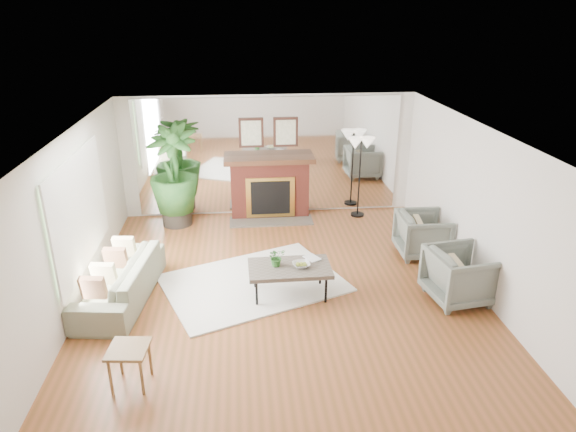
{
  "coord_description": "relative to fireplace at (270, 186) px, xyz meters",
  "views": [
    {
      "loc": [
        -0.59,
        -6.8,
        4.11
      ],
      "look_at": [
        0.12,
        0.6,
        1.07
      ],
      "focal_mm": 32.0,
      "sensor_mm": 36.0,
      "label": 1
    }
  ],
  "objects": [
    {
      "name": "ground",
      "position": [
        0.0,
        -3.26,
        -0.66
      ],
      "size": [
        7.0,
        7.0,
        0.0
      ],
      "primitive_type": "plane",
      "color": "brown",
      "rests_on": "ground"
    },
    {
      "name": "wall_left",
      "position": [
        -2.99,
        -3.26,
        0.59
      ],
      "size": [
        0.02,
        7.0,
        2.5
      ],
      "primitive_type": "cube",
      "color": "silver",
      "rests_on": "ground"
    },
    {
      "name": "wall_right",
      "position": [
        2.99,
        -3.26,
        0.59
      ],
      "size": [
        0.02,
        7.0,
        2.5
      ],
      "primitive_type": "cube",
      "color": "silver",
      "rests_on": "ground"
    },
    {
      "name": "wall_back",
      "position": [
        0.0,
        0.23,
        0.59
      ],
      "size": [
        6.0,
        0.02,
        2.5
      ],
      "primitive_type": "cube",
      "color": "silver",
      "rests_on": "ground"
    },
    {
      "name": "mirror_panel",
      "position": [
        0.0,
        0.21,
        0.59
      ],
      "size": [
        5.4,
        0.04,
        2.4
      ],
      "primitive_type": "cube",
      "color": "silver",
      "rests_on": "wall_back"
    },
    {
      "name": "window_panel",
      "position": [
        -2.96,
        -2.86,
        0.69
      ],
      "size": [
        0.04,
        2.4,
        1.5
      ],
      "primitive_type": "cube",
      "color": "#B2E09E",
      "rests_on": "wall_left"
    },
    {
      "name": "fireplace",
      "position": [
        0.0,
        0.0,
        0.0
      ],
      "size": [
        1.85,
        0.83,
        2.05
      ],
      "color": "maroon",
      "rests_on": "ground"
    },
    {
      "name": "area_rug",
      "position": [
        -0.45,
        -2.86,
        -0.65
      ],
      "size": [
        3.21,
        2.78,
        0.03
      ],
      "primitive_type": "cube",
      "rotation": [
        0.0,
        0.0,
        0.38
      ],
      "color": "silver",
      "rests_on": "ground"
    },
    {
      "name": "coffee_table",
      "position": [
        0.09,
        -3.26,
        -0.21
      ],
      "size": [
        1.24,
        0.73,
        0.49
      ],
      "rotation": [
        0.0,
        0.0,
        0.01
      ],
      "color": "#574E45",
      "rests_on": "ground"
    },
    {
      "name": "sofa",
      "position": [
        -2.45,
        -3.11,
        -0.35
      ],
      "size": [
        1.09,
        2.19,
        0.62
      ],
      "primitive_type": "imported",
      "rotation": [
        0.0,
        0.0,
        -1.7
      ],
      "color": "gray",
      "rests_on": "ground"
    },
    {
      "name": "armchair_back",
      "position": [
        2.56,
        -2.09,
        -0.27
      ],
      "size": [
        0.87,
        0.85,
        0.78
      ],
      "primitive_type": "imported",
      "rotation": [
        0.0,
        0.0,
        1.55
      ],
      "color": "slate",
      "rests_on": "ground"
    },
    {
      "name": "armchair_front",
      "position": [
        2.6,
        -3.62,
        -0.25
      ],
      "size": [
        1.01,
        0.99,
        0.82
      ],
      "primitive_type": "imported",
      "rotation": [
        0.0,
        0.0,
        1.72
      ],
      "color": "slate",
      "rests_on": "ground"
    },
    {
      "name": "side_table",
      "position": [
        -1.94,
        -5.07,
        -0.23
      ],
      "size": [
        0.49,
        0.49,
        0.51
      ],
      "rotation": [
        0.0,
        0.0,
        -0.11
      ],
      "color": "brown",
      "rests_on": "ground"
    },
    {
      "name": "potted_ficus",
      "position": [
        -1.9,
        -0.27,
        0.42
      ],
      "size": [
        1.14,
        1.14,
        2.03
      ],
      "color": "black",
      "rests_on": "ground"
    },
    {
      "name": "floor_lamp",
      "position": [
        1.84,
        -0.16,
        0.77
      ],
      "size": [
        0.55,
        0.3,
        1.68
      ],
      "color": "black",
      "rests_on": "ground"
    },
    {
      "name": "tabletop_plant",
      "position": [
        -0.1,
        -3.21,
        -0.02
      ],
      "size": [
        0.31,
        0.29,
        0.28
      ],
      "primitive_type": "imported",
      "rotation": [
        0.0,
        0.0,
        0.33
      ],
      "color": "#376C27",
      "rests_on": "coffee_table"
    },
    {
      "name": "fruit_bowl",
      "position": [
        0.26,
        -3.28,
        -0.13
      ],
      "size": [
        0.3,
        0.3,
        0.06
      ],
      "primitive_type": "imported",
      "rotation": [
        0.0,
        0.0,
        0.18
      ],
      "color": "brown",
      "rests_on": "coffee_table"
    },
    {
      "name": "book",
      "position": [
        0.38,
        -3.08,
        -0.16
      ],
      "size": [
        0.29,
        0.32,
        0.02
      ],
      "primitive_type": "imported",
      "rotation": [
        0.0,
        0.0,
        0.5
      ],
      "color": "brown",
      "rests_on": "coffee_table"
    }
  ]
}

